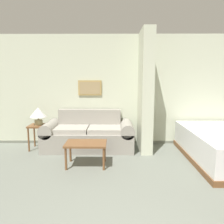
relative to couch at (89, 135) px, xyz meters
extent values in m
cube|color=beige|center=(0.96, 0.49, 0.98)|extent=(7.59, 0.12, 2.60)
cube|color=slate|center=(0.96, 0.41, -0.29)|extent=(7.59, 0.02, 0.06)
cube|color=tan|center=(0.00, 0.41, 1.04)|extent=(0.56, 0.02, 0.36)
cube|color=#9E845B|center=(0.00, 0.39, 1.04)|extent=(0.49, 0.01, 0.29)
cube|color=beige|center=(1.26, -0.02, 0.98)|extent=(0.24, 0.89, 2.60)
cube|color=gray|center=(0.00, -0.03, -0.11)|extent=(1.45, 0.84, 0.42)
cube|color=gray|center=(0.00, 0.29, 0.32)|extent=(1.45, 0.20, 0.44)
cube|color=gray|center=(-0.86, -0.03, -0.11)|extent=(0.27, 0.84, 0.42)
cylinder|color=gray|center=(-0.86, -0.03, 0.16)|extent=(0.30, 0.84, 0.30)
cube|color=gray|center=(0.86, -0.03, -0.11)|extent=(0.27, 0.84, 0.42)
cylinder|color=gray|center=(0.86, -0.03, 0.16)|extent=(0.30, 0.84, 0.30)
cube|color=#A49F94|center=(-0.36, -0.08, 0.15)|extent=(0.71, 0.60, 0.10)
cube|color=#A49F94|center=(0.36, -0.08, 0.15)|extent=(0.71, 0.60, 0.10)
cube|color=brown|center=(0.06, -0.98, 0.10)|extent=(0.74, 0.48, 0.04)
cylinder|color=brown|center=(-0.27, -1.18, -0.12)|extent=(0.04, 0.04, 0.40)
cylinder|color=brown|center=(0.39, -1.18, -0.12)|extent=(0.04, 0.04, 0.40)
cylinder|color=brown|center=(-0.27, -0.78, -0.12)|extent=(0.04, 0.04, 0.40)
cylinder|color=brown|center=(0.39, -0.78, -0.12)|extent=(0.04, 0.04, 0.40)
cube|color=brown|center=(-1.11, -0.04, 0.22)|extent=(0.41, 0.41, 0.04)
cylinder|color=brown|center=(-1.29, -0.21, -0.06)|extent=(0.04, 0.04, 0.52)
cylinder|color=brown|center=(-0.94, -0.21, -0.06)|extent=(0.04, 0.04, 0.52)
cylinder|color=brown|center=(-1.29, 0.14, -0.06)|extent=(0.04, 0.04, 0.52)
cylinder|color=brown|center=(-0.94, 0.14, -0.06)|extent=(0.04, 0.04, 0.52)
cylinder|color=tan|center=(-1.11, -0.04, 0.29)|extent=(0.17, 0.17, 0.12)
cylinder|color=tan|center=(-1.11, -0.04, 0.39)|extent=(0.02, 0.02, 0.06)
cone|color=silver|center=(-1.11, -0.04, 0.52)|extent=(0.36, 0.36, 0.21)
cube|color=white|center=(2.76, 0.13, 0.21)|extent=(1.31, 0.36, 0.10)
camera|label=1|loc=(0.57, -4.80, 1.28)|focal=35.00mm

